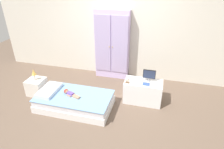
{
  "coord_description": "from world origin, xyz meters",
  "views": [
    {
      "loc": [
        1.04,
        -2.92,
        2.44
      ],
      "look_at": [
        0.16,
        0.43,
        0.58
      ],
      "focal_mm": 30.79,
      "sensor_mm": 36.0,
      "label": 1
    }
  ],
  "objects": [
    {
      "name": "back_wall",
      "position": [
        0.0,
        1.57,
        1.35
      ],
      "size": [
        6.4,
        0.05,
        2.7
      ],
      "primitive_type": "cube",
      "color": "silver",
      "rests_on": "ground_plane"
    },
    {
      "name": "pillow",
      "position": [
        -1.03,
        -0.07,
        0.32
      ],
      "size": [
        0.32,
        0.57,
        0.07
      ],
      "primitive_type": "cube",
      "color": "silver",
      "rests_on": "bed"
    },
    {
      "name": "ground_plane",
      "position": [
        0.0,
        0.0,
        -0.01
      ],
      "size": [
        10.0,
        10.0,
        0.02
      ],
      "primitive_type": "cube",
      "color": "brown"
    },
    {
      "name": "rocking_horse_toy",
      "position": [
        0.5,
        0.35,
        0.52
      ],
      "size": [
        0.09,
        0.04,
        0.1
      ],
      "color": "#8E6642",
      "rests_on": "tv_stand"
    },
    {
      "name": "bed",
      "position": [
        -0.49,
        -0.07,
        0.14
      ],
      "size": [
        1.48,
        0.8,
        0.28
      ],
      "color": "white",
      "rests_on": "ground_plane"
    },
    {
      "name": "tv_stand",
      "position": [
        0.8,
        0.48,
        0.24
      ],
      "size": [
        0.77,
        0.4,
        0.47
      ],
      "primitive_type": "cube",
      "color": "white",
      "rests_on": "ground_plane"
    },
    {
      "name": "book_blue",
      "position": [
        0.86,
        0.39,
        0.48
      ],
      "size": [
        0.14,
        0.1,
        0.02
      ],
      "primitive_type": "cube",
      "color": "blue",
      "rests_on": "tv_stand"
    },
    {
      "name": "doll",
      "position": [
        -0.6,
        -0.06,
        0.32
      ],
      "size": [
        0.38,
        0.19,
        0.1
      ],
      "color": "#6B4CB2",
      "rests_on": "bed"
    },
    {
      "name": "tv_monitor",
      "position": [
        0.9,
        0.55,
        0.61
      ],
      "size": [
        0.25,
        0.1,
        0.24
      ],
      "color": "#99999E",
      "rests_on": "tv_stand"
    },
    {
      "name": "table_lamp",
      "position": [
        -1.51,
        0.18,
        0.53
      ],
      "size": [
        0.1,
        0.1,
        0.25
      ],
      "color": "#B7B2AD",
      "rests_on": "nightstand"
    },
    {
      "name": "wardrobe",
      "position": [
        -0.1,
        1.41,
        0.85
      ],
      "size": [
        0.83,
        0.26,
        1.7
      ],
      "color": "silver",
      "rests_on": "ground_plane"
    },
    {
      "name": "nightstand",
      "position": [
        -1.51,
        0.18,
        0.18
      ],
      "size": [
        0.36,
        0.36,
        0.36
      ],
      "primitive_type": "cube",
      "color": "silver",
      "rests_on": "ground_plane"
    }
  ]
}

